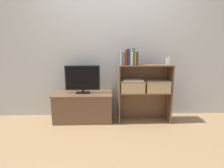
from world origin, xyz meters
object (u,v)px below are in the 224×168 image
laptop (132,80)px  storage_basket_left (132,86)px  tv_stand (84,106)px  book_crimson (126,57)px  book_forest (133,57)px  book_mustard (135,59)px  tv (83,79)px  storage_basket_right (157,85)px  book_maroon (137,58)px  book_ivory (131,58)px  book_navy (128,57)px  book_skyblue (121,57)px  book_olive (123,59)px  baby_monitor (168,61)px

laptop → storage_basket_left: bearing=-26.6°
tv_stand → book_crimson: size_ratio=4.08×
book_forest → book_mustard: bearing=0.0°
book_crimson → laptop: size_ratio=0.74×
tv → book_mustard: bearing=-8.2°
book_forest → laptop: book_forest is taller
book_mustard → storage_basket_right: bearing=3.5°
book_maroon → storage_basket_left: 0.44m
tv → laptop: (0.81, -0.10, -0.01)m
book_ivory → book_navy: bearing=180.0°
book_crimson → laptop: (0.11, 0.02, -0.36)m
book_mustard → book_maroon: (0.03, 0.00, 0.01)m
book_skyblue → storage_basket_right: bearing=2.3°
storage_basket_right → book_forest: bearing=-176.7°
book_olive → baby_monitor: book_olive is taller
book_crimson → book_forest: book_forest is taller
book_olive → book_maroon: book_maroon is taller
book_ivory → book_forest: book_forest is taller
book_skyblue → book_crimson: bearing=0.0°
tv_stand → book_olive: size_ratio=5.00×
tv → book_forest: size_ratio=2.22×
book_navy → book_mustard: size_ratio=1.30×
book_olive → book_crimson: book_crimson is taller
tv → storage_basket_right: size_ratio=1.48×
book_maroon → laptop: bearing=157.9°
book_olive → baby_monitor: 0.73m
book_navy → book_maroon: (0.13, -0.00, -0.02)m
tv_stand → storage_basket_left: size_ratio=2.52×
storage_basket_left → storage_basket_right: size_ratio=1.00×
book_skyblue → storage_basket_left: (0.18, 0.02, -0.46)m
tv_stand → book_skyblue: 1.06m
book_ivory → tv: bearing=171.1°
book_mustard → book_navy: bearing=180.0°
tv_stand → book_skyblue: bearing=-11.1°
tv_stand → storage_basket_right: storage_basket_right is taller
book_navy → storage_basket_left: book_navy is taller
laptop → book_skyblue: bearing=-172.7°
book_maroon → storage_basket_left: bearing=157.9°
laptop → book_olive: bearing=-171.2°
tv → laptop: bearing=-6.9°
book_forest → book_maroon: size_ratio=1.27×
tv_stand → book_mustard: 1.18m
book_ivory → baby_monitor: book_ivory is taller
storage_basket_right → laptop: (-0.41, 0.00, 0.09)m
book_crimson → book_navy: 0.04m
tv → book_mustard: (0.84, -0.12, 0.33)m
book_skyblue → book_mustard: bearing=0.0°
book_navy → storage_basket_right: size_ratio=0.65×
storage_basket_left → book_mustard: bearing=-39.5°
book_skyblue → storage_basket_left: 0.50m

